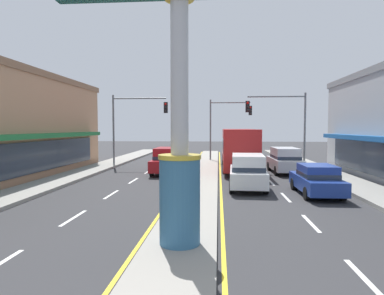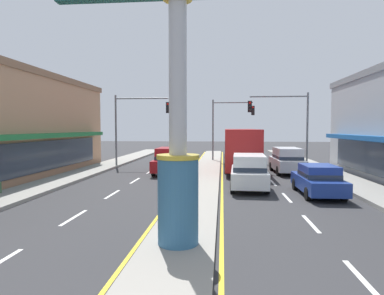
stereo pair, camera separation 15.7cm
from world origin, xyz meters
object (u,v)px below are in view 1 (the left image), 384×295
(suv_far_right_lane, at_px, (167,160))
(suv_near_left_lane, at_px, (248,171))
(bus_near_right_lane, at_px, (238,146))
(traffic_light_left_side, at_px, (133,118))
(sedan_far_left_oncoming, at_px, (317,179))
(suv_mid_left_lane, at_px, (285,160))
(district_sign, at_px, (180,83))
(traffic_light_right_side, at_px, (283,117))
(traffic_light_median_far, at_px, (225,120))

(suv_far_right_lane, xyz_separation_m, suv_near_left_lane, (5.36, -5.81, 0.00))
(bus_near_right_lane, distance_m, suv_far_right_lane, 6.34)
(suv_far_right_lane, relative_size, suv_near_left_lane, 0.99)
(traffic_light_left_side, bearing_deg, sedan_far_left_oncoming, -42.66)
(suv_near_left_lane, bearing_deg, suv_mid_left_lane, 63.60)
(bus_near_right_lane, bearing_deg, suv_mid_left_lane, -36.22)
(traffic_light_left_side, height_order, suv_far_right_lane, traffic_light_left_side)
(bus_near_right_lane, distance_m, suv_mid_left_lane, 4.19)
(suv_far_right_lane, distance_m, suv_mid_left_lane, 8.70)
(suv_far_right_lane, bearing_deg, sedan_far_left_oncoming, -39.95)
(district_sign, height_order, traffic_light_right_side, district_sign)
(suv_near_left_lane, height_order, sedan_far_left_oncoming, suv_near_left_lane)
(traffic_light_left_side, relative_size, traffic_light_right_side, 1.00)
(traffic_light_left_side, relative_size, sedan_far_left_oncoming, 1.44)
(traffic_light_median_far, bearing_deg, traffic_light_left_side, -145.86)
(suv_mid_left_lane, height_order, sedan_far_left_oncoming, suv_mid_left_lane)
(traffic_light_right_side, height_order, suv_far_right_lane, traffic_light_right_side)
(traffic_light_right_side, relative_size, suv_far_right_lane, 1.34)
(traffic_light_left_side, height_order, traffic_light_median_far, same)
(traffic_light_median_far, relative_size, suv_far_right_lane, 1.34)
(district_sign, relative_size, bus_near_right_lane, 0.74)
(district_sign, height_order, traffic_light_median_far, district_sign)
(district_sign, height_order, suv_near_left_lane, district_sign)
(district_sign, distance_m, traffic_light_right_side, 19.55)
(district_sign, distance_m, traffic_light_median_far, 24.72)
(bus_near_right_lane, relative_size, suv_near_left_lane, 2.40)
(bus_near_right_lane, distance_m, sedan_far_left_oncoming, 11.08)
(bus_near_right_lane, height_order, sedan_far_left_oncoming, bus_near_right_lane)
(suv_mid_left_lane, distance_m, sedan_far_left_oncoming, 8.11)
(district_sign, xyz_separation_m, suv_near_left_lane, (2.68, 9.39, -3.59))
(traffic_light_left_side, distance_m, traffic_light_median_far, 9.69)
(bus_near_right_lane, xyz_separation_m, suv_far_right_lane, (-5.36, -3.27, -0.88))
(traffic_light_median_far, bearing_deg, suv_far_right_lane, -115.08)
(traffic_light_right_side, relative_size, sedan_far_left_oncoming, 1.44)
(traffic_light_median_far, bearing_deg, bus_near_right_lane, -81.46)
(traffic_light_median_far, bearing_deg, traffic_light_right_side, -53.69)
(traffic_light_median_far, distance_m, bus_near_right_lane, 6.68)
(district_sign, distance_m, traffic_light_left_side, 20.22)
(traffic_light_median_far, bearing_deg, suv_near_left_lane, -86.53)
(traffic_light_left_side, distance_m, suv_far_right_lane, 6.31)
(traffic_light_median_far, xyz_separation_m, suv_near_left_lane, (0.93, -15.27, -3.21))
(traffic_light_median_far, distance_m, suv_far_right_lane, 10.94)
(traffic_light_right_side, bearing_deg, district_sign, -108.70)
(suv_near_left_lane, bearing_deg, traffic_light_left_side, 132.27)
(suv_far_right_lane, distance_m, sedan_far_left_oncoming, 11.30)
(traffic_light_right_side, xyz_separation_m, suv_mid_left_lane, (-0.28, -2.47, -3.26))
(district_sign, xyz_separation_m, suv_mid_left_lane, (5.98, 16.04, -3.59))
(traffic_light_left_side, relative_size, traffic_light_median_far, 1.00)
(traffic_light_left_side, height_order, suv_near_left_lane, traffic_light_left_side)
(district_sign, distance_m, suv_near_left_lane, 10.40)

